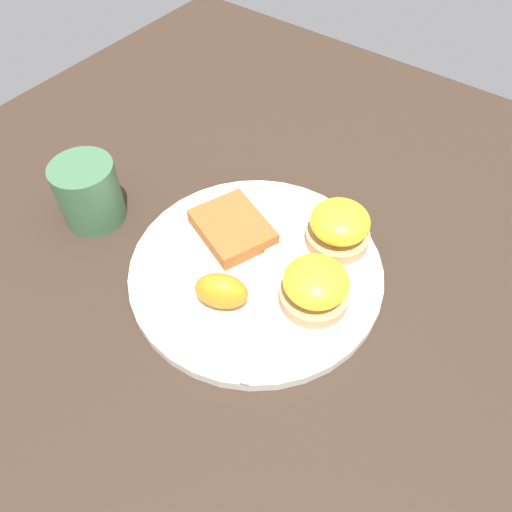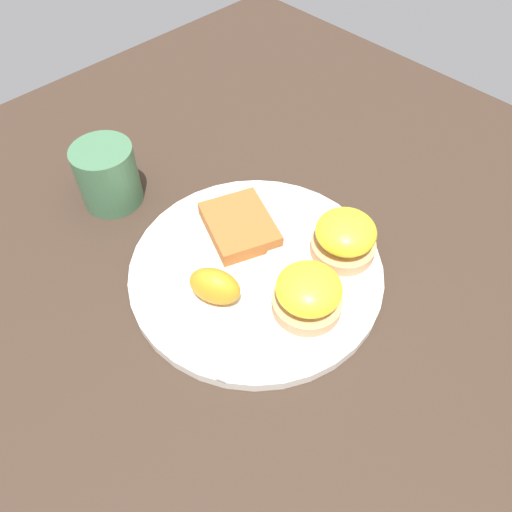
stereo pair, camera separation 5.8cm
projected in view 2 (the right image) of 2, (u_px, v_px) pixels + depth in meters
The scene contains 8 objects.
ground_plane at pixel (256, 274), 0.61m from camera, with size 1.10×1.10×0.00m, color #38281E.
plate at pixel (256, 270), 0.60m from camera, with size 0.30×0.30×0.01m, color silver.
sandwich_benedict_left at pixel (311, 291), 0.54m from camera, with size 0.08×0.08×0.06m.
sandwich_benedict_right at pixel (345, 237), 0.59m from camera, with size 0.08×0.08×0.06m.
hashbrown_patty at pixel (239, 225), 0.63m from camera, with size 0.10×0.08×0.02m, color #A85E2A.
orange_wedge at pixel (213, 285), 0.55m from camera, with size 0.06×0.04×0.04m, color orange.
fork at pixel (263, 290), 0.57m from camera, with size 0.10×0.20×0.00m.
cup at pixel (107, 175), 0.66m from camera, with size 0.11×0.08×0.09m.
Camera 2 is at (-0.26, 0.26, 0.49)m, focal length 35.00 mm.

